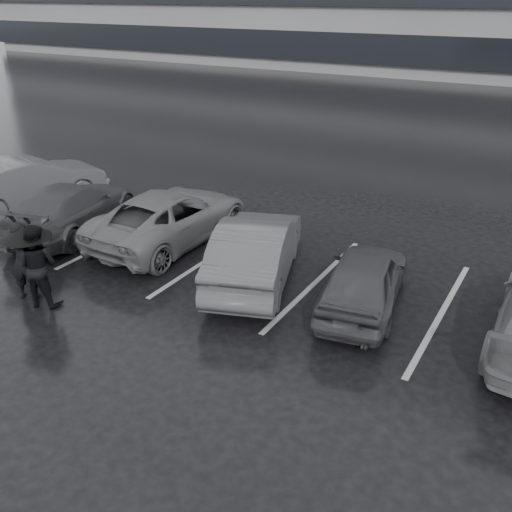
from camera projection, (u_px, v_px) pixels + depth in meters
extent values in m
plane|color=black|center=(234.00, 326.00, 11.19)|extent=(160.00, 160.00, 0.00)
cube|color=black|center=(301.00, 34.00, 57.97)|extent=(60.60, 25.60, 2.20)
imported|color=black|center=(364.00, 280.00, 11.64)|extent=(2.08, 3.86, 1.25)
imported|color=#303033|center=(256.00, 249.00, 12.75)|extent=(2.90, 4.65, 1.45)
imported|color=#48474A|center=(170.00, 216.00, 14.75)|extent=(2.28, 4.89, 1.36)
imported|color=black|center=(72.00, 208.00, 15.37)|extent=(2.85, 4.86, 1.32)
imported|color=#303033|center=(29.00, 182.00, 17.18)|extent=(2.83, 4.80, 1.49)
imported|color=black|center=(23.00, 261.00, 11.89)|extent=(0.75, 0.68, 1.72)
imported|color=black|center=(37.00, 266.00, 11.63)|extent=(1.02, 0.89, 1.77)
cylinder|color=black|center=(32.00, 269.00, 11.83)|extent=(0.02, 0.02, 1.48)
cone|color=black|center=(25.00, 232.00, 11.48)|extent=(1.02, 1.02, 0.26)
sphere|color=black|center=(24.00, 226.00, 11.42)|extent=(0.05, 0.05, 0.05)
cube|color=#949497|center=(54.00, 215.00, 16.70)|extent=(0.12, 5.00, 0.00)
cube|color=#949497|center=(127.00, 234.00, 15.42)|extent=(0.12, 5.00, 0.00)
cube|color=#949497|center=(213.00, 256.00, 14.15)|extent=(0.12, 5.00, 0.00)
cube|color=#949497|center=(316.00, 282.00, 12.88)|extent=(0.12, 5.00, 0.00)
cube|color=#949497|center=(441.00, 314.00, 11.60)|extent=(0.12, 5.00, 0.00)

